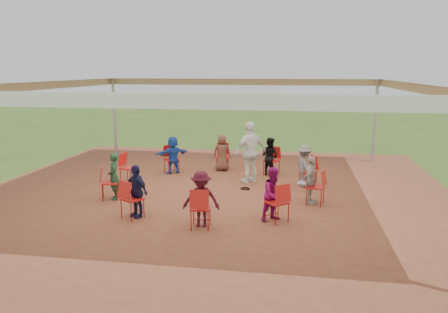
% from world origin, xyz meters
% --- Properties ---
extents(ground, '(80.00, 80.00, 0.00)m').
position_xyz_m(ground, '(0.00, 0.00, 0.00)').
color(ground, '#37541A').
rests_on(ground, ground).
extents(dirt_patch, '(13.00, 13.00, 0.00)m').
position_xyz_m(dirt_patch, '(0.00, 0.00, 0.01)').
color(dirt_patch, brown).
rests_on(dirt_patch, ground).
extents(tent, '(10.33, 10.33, 3.00)m').
position_xyz_m(tent, '(0.00, 0.00, 2.37)').
color(tent, '#B2B2B7').
rests_on(tent, ground).
extents(chair_0, '(0.52, 0.51, 0.90)m').
position_xyz_m(chair_0, '(2.71, -0.63, 0.45)').
color(chair_0, red).
rests_on(chair_0, ground).
extents(chair_1, '(0.57, 0.56, 0.90)m').
position_xyz_m(chair_1, '(2.56, 1.08, 0.45)').
color(chair_1, red).
rests_on(chair_1, ground).
extents(chair_2, '(0.59, 0.59, 0.90)m').
position_xyz_m(chair_2, '(1.44, 2.38, 0.45)').
color(chair_2, red).
rests_on(chair_2, ground).
extents(chair_3, '(0.46, 0.47, 0.90)m').
position_xyz_m(chair_3, '(-0.24, 2.77, 0.45)').
color(chair_3, red).
rests_on(chair_3, ground).
extents(chair_4, '(0.61, 0.61, 0.90)m').
position_xyz_m(chair_4, '(-1.82, 2.10, 0.45)').
color(chair_4, red).
rests_on(chair_4, ground).
extents(chair_5, '(0.52, 0.51, 0.90)m').
position_xyz_m(chair_5, '(-2.71, 0.63, 0.45)').
color(chair_5, red).
rests_on(chair_5, ground).
extents(chair_6, '(0.57, 0.56, 0.90)m').
position_xyz_m(chair_6, '(-2.56, -1.08, 0.45)').
color(chair_6, red).
rests_on(chair_6, ground).
extents(chair_7, '(0.59, 0.59, 0.90)m').
position_xyz_m(chair_7, '(-1.44, -2.38, 0.45)').
color(chair_7, red).
rests_on(chair_7, ground).
extents(chair_8, '(0.46, 0.47, 0.90)m').
position_xyz_m(chair_8, '(0.24, -2.77, 0.45)').
color(chair_8, red).
rests_on(chair_8, ground).
extents(chair_9, '(0.61, 0.61, 0.90)m').
position_xyz_m(chair_9, '(1.82, -2.10, 0.45)').
color(chair_9, red).
rests_on(chair_9, ground).
extents(person_seated_0, '(0.52, 0.78, 1.22)m').
position_xyz_m(person_seated_0, '(2.59, -0.60, 0.62)').
color(person_seated_0, '#BBB5A4').
rests_on(person_seated_0, ground).
extents(person_seated_1, '(0.67, 0.88, 1.22)m').
position_xyz_m(person_seated_1, '(2.45, 1.04, 0.62)').
color(person_seated_1, slate).
rests_on(person_seated_1, ground).
extents(person_seated_2, '(0.68, 0.60, 1.22)m').
position_xyz_m(person_seated_2, '(1.38, 2.28, 0.62)').
color(person_seated_2, black).
rests_on(person_seated_2, ground).
extents(person_seated_3, '(0.62, 0.38, 1.22)m').
position_xyz_m(person_seated_3, '(-0.23, 2.65, 0.62)').
color(person_seated_3, brown).
rests_on(person_seated_3, ground).
extents(person_seated_4, '(1.13, 1.06, 1.22)m').
position_xyz_m(person_seated_4, '(-1.74, 2.01, 0.62)').
color(person_seated_4, '#1F4AB0').
rests_on(person_seated_4, ground).
extents(person_seated_5, '(0.44, 0.52, 1.22)m').
position_xyz_m(person_seated_5, '(-2.45, -1.04, 0.62)').
color(person_seated_5, '#1F432B').
rests_on(person_seated_5, ground).
extents(person_seated_6, '(0.80, 0.68, 1.22)m').
position_xyz_m(person_seated_6, '(-1.38, -2.28, 0.62)').
color(person_seated_6, '#1C1E46').
rests_on(person_seated_6, ground).
extents(person_seated_7, '(0.82, 0.46, 1.22)m').
position_xyz_m(person_seated_7, '(0.23, -2.65, 0.62)').
color(person_seated_7, '#3F0D1A').
rests_on(person_seated_7, ground).
extents(person_seated_8, '(0.67, 0.65, 1.22)m').
position_xyz_m(person_seated_8, '(1.74, -2.01, 0.62)').
color(person_seated_8, '#8D0E5D').
rests_on(person_seated_8, ground).
extents(standing_person, '(1.17, 1.12, 1.83)m').
position_xyz_m(standing_person, '(0.87, 1.25, 0.92)').
color(standing_person, white).
rests_on(standing_person, ground).
extents(cable_coil, '(0.32, 0.32, 0.03)m').
position_xyz_m(cable_coil, '(0.82, 0.47, 0.02)').
color(cable_coil, black).
rests_on(cable_coil, ground).
extents(laptop, '(0.32, 0.37, 0.22)m').
position_xyz_m(laptop, '(2.44, -0.57, 0.58)').
color(laptop, '#B7B7BC').
rests_on(laptop, ground).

